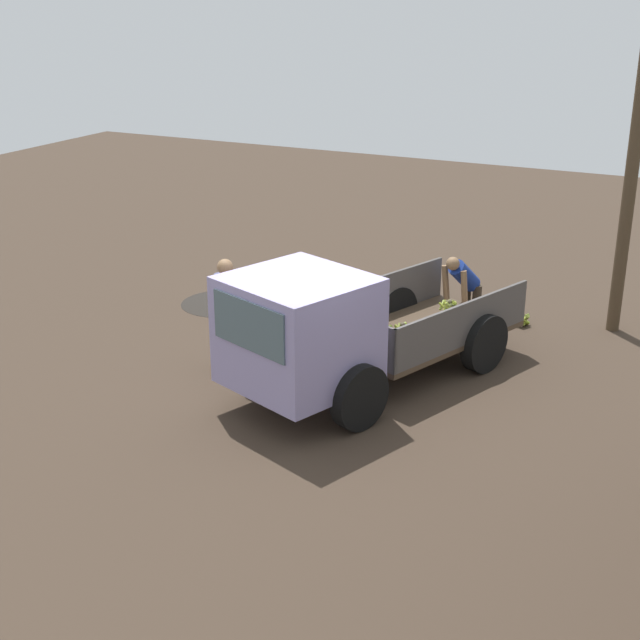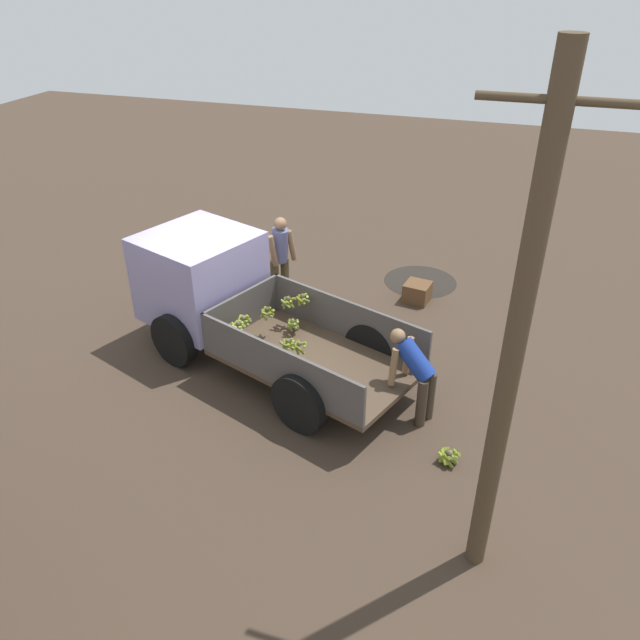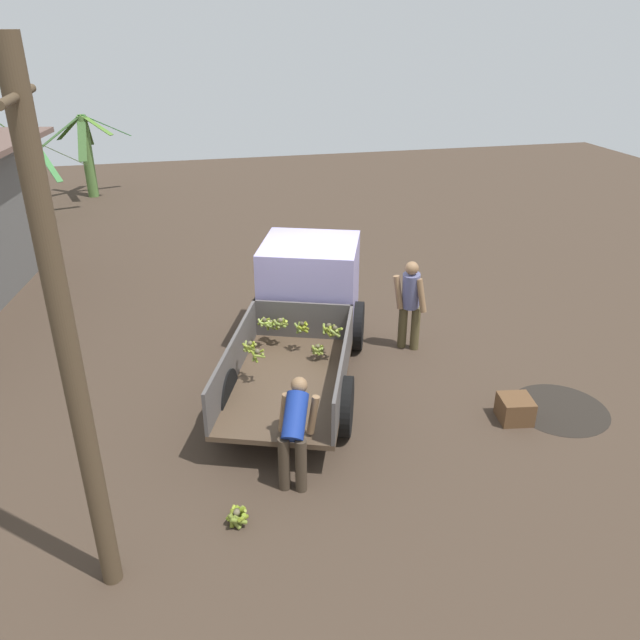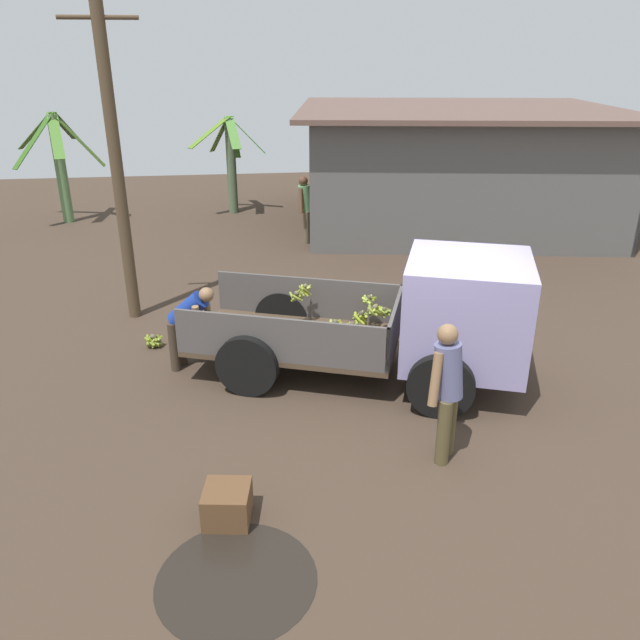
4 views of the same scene
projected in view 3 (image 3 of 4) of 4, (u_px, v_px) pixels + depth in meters
name	position (u px, v px, depth m)	size (l,w,h in m)	color
ground	(314.00, 345.00, 11.66)	(36.00, 36.00, 0.00)	#403226
mud_patch_0	(560.00, 409.00, 9.73)	(1.50, 1.50, 0.01)	black
cargo_truck	(306.00, 300.00, 11.03)	(5.09, 3.26, 1.92)	#4C3A2B
utility_pole	(69.00, 355.00, 5.59)	(1.23, 0.21, 5.42)	#4C3B28
banana_palm_2	(87.00, 154.00, 20.93)	(2.24, 2.99, 2.72)	#547B3A
banana_palm_4	(40.00, 178.00, 18.70)	(2.19, 2.53, 2.31)	#628659
person_foreground_visitor	(410.00, 301.00, 11.14)	(0.54, 0.58, 1.72)	brown
person_worker_loading	(295.00, 429.00, 7.93)	(0.75, 0.65, 1.35)	#3C3024
banana_bunch_on_ground_0	(237.00, 515.00, 7.49)	(0.25, 0.26, 0.21)	#433C2B
banana_bunch_on_ground_1	(237.00, 516.00, 7.46)	(0.29, 0.29, 0.23)	brown
wooden_crate_0	(515.00, 409.00, 9.41)	(0.47, 0.47, 0.38)	brown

